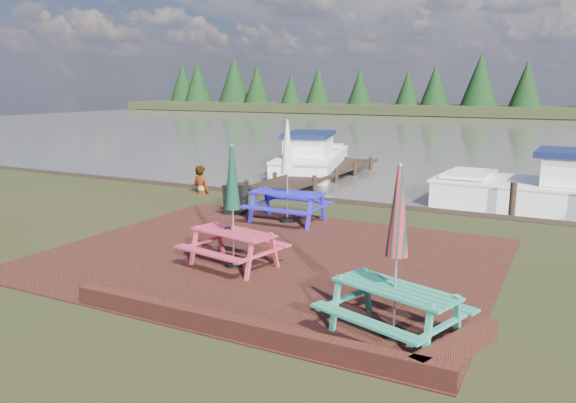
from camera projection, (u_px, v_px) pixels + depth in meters
The scene contains 13 objects.
ground at pixel (246, 270), 10.81m from camera, with size 120.00×120.00×0.00m, color black.
paving at pixel (271, 256), 11.67m from camera, with size 9.00×7.50×0.02m, color #391912.
brick_wall at pixel (287, 333), 7.71m from camera, with size 6.21×1.79×0.30m.
water at pixel (500, 133), 42.97m from camera, with size 120.00×60.00×0.02m, color #43413A.
far_treeline at pixel (533, 88), 67.53m from camera, with size 120.00×10.00×8.10m.
picnic_table_teal at pixel (396, 280), 7.75m from camera, with size 2.17×2.05×2.45m.
picnic_table_red at pixel (233, 226), 10.86m from camera, with size 1.98×1.83×2.38m.
picnic_table_blue at pixel (287, 187), 14.44m from camera, with size 1.91×1.70×2.64m.
chalkboard at pixel (236, 199), 15.37m from camera, with size 0.58×0.70×0.87m.
jetty at pixel (320, 173), 22.17m from camera, with size 1.76×9.08×1.00m.
boat_jetty at pixel (312, 159), 24.15m from camera, with size 4.03×7.19×1.98m.
boat_near at pixel (573, 194), 16.36m from camera, with size 7.68×3.00×2.04m.
person at pixel (201, 166), 18.45m from camera, with size 0.67×0.44×1.82m, color gray.
Camera 1 is at (5.48, -8.78, 3.48)m, focal length 35.00 mm.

